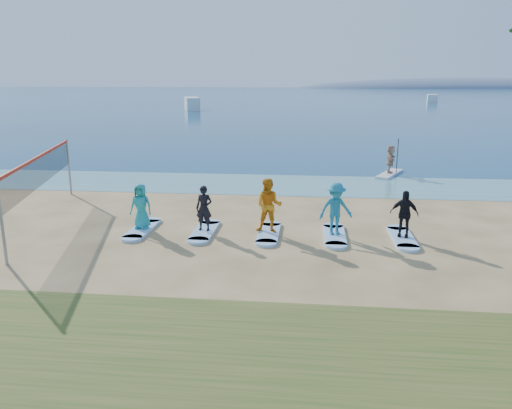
# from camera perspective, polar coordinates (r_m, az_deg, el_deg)

# --- Properties ---
(ground) EXTENTS (600.00, 600.00, 0.00)m
(ground) POSITION_cam_1_polar(r_m,az_deg,el_deg) (14.85, -1.98, -5.97)
(ground) COLOR tan
(ground) RESTS_ON ground
(shallow_water) EXTENTS (600.00, 600.00, 0.00)m
(shallow_water) POSITION_cam_1_polar(r_m,az_deg,el_deg) (24.90, 1.42, 2.34)
(shallow_water) COLOR teal
(shallow_water) RESTS_ON ground
(ocean) EXTENTS (600.00, 600.00, 0.00)m
(ocean) POSITION_cam_1_polar(r_m,az_deg,el_deg) (173.88, 5.64, 12.41)
(ocean) COLOR navy
(ocean) RESTS_ON ground
(island_ridge) EXTENTS (220.00, 56.00, 18.00)m
(island_ridge) POSITION_cam_1_polar(r_m,az_deg,el_deg) (327.32, 23.22, 12.15)
(island_ridge) COLOR slate
(island_ridge) RESTS_ON ground
(volleyball_net) EXTENTS (2.41, 8.79, 2.50)m
(volleyball_net) POSITION_cam_1_polar(r_m,az_deg,el_deg) (19.63, -23.32, 3.61)
(volleyball_net) COLOR gray
(volleyball_net) RESTS_ON ground
(paddleboard) EXTENTS (1.87, 3.02, 0.12)m
(paddleboard) POSITION_cam_1_polar(r_m,az_deg,el_deg) (28.32, 15.02, 3.41)
(paddleboard) COLOR silver
(paddleboard) RESTS_ON ground
(paddleboarder) EXTENTS (0.70, 1.45, 1.50)m
(paddleboarder) POSITION_cam_1_polar(r_m,az_deg,el_deg) (28.19, 15.12, 5.02)
(paddleboarder) COLOR tan
(paddleboarder) RESTS_ON paddleboard
(boat_offshore_a) EXTENTS (4.44, 8.28, 2.07)m
(boat_offshore_a) POSITION_cam_1_polar(r_m,az_deg,el_deg) (87.83, -7.32, 10.71)
(boat_offshore_a) COLOR silver
(boat_offshore_a) RESTS_ON ground
(boat_offshore_b) EXTENTS (3.09, 5.72, 1.70)m
(boat_offshore_b) POSITION_cam_1_polar(r_m,az_deg,el_deg) (121.86, 19.46, 10.97)
(boat_offshore_b) COLOR silver
(boat_offshore_b) RESTS_ON ground
(surfboard_0) EXTENTS (0.70, 2.20, 0.09)m
(surfboard_0) POSITION_cam_1_polar(r_m,az_deg,el_deg) (17.77, -12.87, -2.76)
(surfboard_0) COLOR #A1CFFA
(surfboard_0) RESTS_ON ground
(student_0) EXTENTS (0.79, 0.54, 1.56)m
(student_0) POSITION_cam_1_polar(r_m,az_deg,el_deg) (17.55, -13.02, -0.19)
(student_0) COLOR teal
(student_0) RESTS_ON surfboard_0
(surfboard_1) EXTENTS (0.70, 2.20, 0.09)m
(surfboard_1) POSITION_cam_1_polar(r_m,az_deg,el_deg) (17.19, -5.89, -3.05)
(surfboard_1) COLOR #A1CFFA
(surfboard_1) RESTS_ON ground
(student_1) EXTENTS (0.59, 0.42, 1.54)m
(student_1) POSITION_cam_1_polar(r_m,az_deg,el_deg) (16.96, -5.96, -0.42)
(student_1) COLOR black
(student_1) RESTS_ON surfboard_1
(surfboard_2) EXTENTS (0.70, 2.20, 0.09)m
(surfboard_2) POSITION_cam_1_polar(r_m,az_deg,el_deg) (16.87, 1.47, -3.30)
(surfboard_2) COLOR #A1CFFA
(surfboard_2) RESTS_ON ground
(student_2) EXTENTS (0.94, 0.76, 1.83)m
(student_2) POSITION_cam_1_polar(r_m,az_deg,el_deg) (16.61, 1.49, -0.14)
(student_2) COLOR orange
(student_2) RESTS_ON surfboard_2
(surfboard_3) EXTENTS (0.70, 2.20, 0.09)m
(surfboard_3) POSITION_cam_1_polar(r_m,az_deg,el_deg) (16.85, 8.97, -3.51)
(surfboard_3) COLOR #A1CFFA
(surfboard_3) RESTS_ON ground
(student_3) EXTENTS (1.27, 0.97, 1.74)m
(student_3) POSITION_cam_1_polar(r_m,az_deg,el_deg) (16.60, 9.10, -0.49)
(student_3) COLOR teal
(student_3) RESTS_ON surfboard_3
(surfboard_4) EXTENTS (0.70, 2.20, 0.09)m
(surfboard_4) POSITION_cam_1_polar(r_m,az_deg,el_deg) (17.11, 16.38, -3.65)
(surfboard_4) COLOR #A1CFFA
(surfboard_4) RESTS_ON ground
(student_4) EXTENTS (0.97, 0.61, 1.54)m
(student_4) POSITION_cam_1_polar(r_m,az_deg,el_deg) (16.89, 16.57, -1.02)
(student_4) COLOR black
(student_4) RESTS_ON surfboard_4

